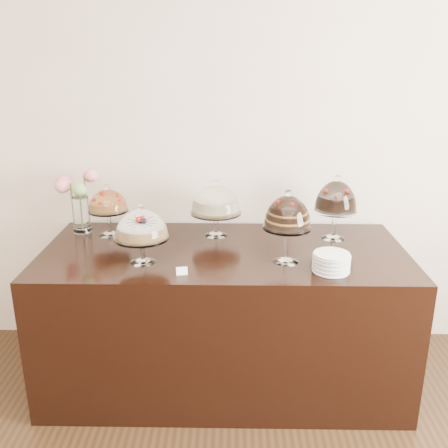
{
  "coord_description": "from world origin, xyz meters",
  "views": [
    {
      "loc": [
        -0.18,
        -0.37,
        2.01
      ],
      "look_at": [
        -0.23,
        2.4,
        1.08
      ],
      "focal_mm": 40.0,
      "sensor_mm": 36.0,
      "label": 1
    }
  ],
  "objects_px": {
    "cake_stand_choco_layer": "(287,215)",
    "flower_vase": "(78,196)",
    "display_counter": "(224,315)",
    "cake_stand_sugar_sponge": "(141,227)",
    "cake_stand_fruit_tart": "(108,203)",
    "cake_stand_cheesecake": "(216,201)",
    "cake_stand_dark_choco": "(336,199)",
    "plate_stack": "(331,262)"
  },
  "relations": [
    {
      "from": "cake_stand_choco_layer",
      "to": "cake_stand_dark_choco",
      "type": "bearing_deg",
      "value": 48.64
    },
    {
      "from": "cake_stand_dark_choco",
      "to": "flower_vase",
      "type": "xyz_separation_m",
      "value": [
        -1.67,
        0.11,
        -0.02
      ]
    },
    {
      "from": "cake_stand_dark_choco",
      "to": "plate_stack",
      "type": "xyz_separation_m",
      "value": [
        -0.11,
        -0.53,
        -0.21
      ]
    },
    {
      "from": "cake_stand_choco_layer",
      "to": "plate_stack",
      "type": "relative_size",
      "value": 2.14
    },
    {
      "from": "cake_stand_choco_layer",
      "to": "cake_stand_cheesecake",
      "type": "xyz_separation_m",
      "value": [
        -0.41,
        0.44,
        -0.05
      ]
    },
    {
      "from": "cake_stand_choco_layer",
      "to": "cake_stand_dark_choco",
      "type": "xyz_separation_m",
      "value": [
        0.35,
        0.39,
        -0.02
      ]
    },
    {
      "from": "plate_stack",
      "to": "cake_stand_choco_layer",
      "type": "bearing_deg",
      "value": 150.06
    },
    {
      "from": "cake_stand_sugar_sponge",
      "to": "cake_stand_fruit_tart",
      "type": "height_order",
      "value": "same"
    },
    {
      "from": "cake_stand_cheesecake",
      "to": "cake_stand_fruit_tart",
      "type": "xyz_separation_m",
      "value": [
        -0.7,
        -0.0,
        -0.01
      ]
    },
    {
      "from": "flower_vase",
      "to": "cake_stand_fruit_tart",
      "type": "bearing_deg",
      "value": -19.16
    },
    {
      "from": "cake_stand_choco_layer",
      "to": "flower_vase",
      "type": "relative_size",
      "value": 1.0
    },
    {
      "from": "cake_stand_choco_layer",
      "to": "cake_stand_fruit_tart",
      "type": "bearing_deg",
      "value": 158.72
    },
    {
      "from": "display_counter",
      "to": "cake_stand_fruit_tart",
      "type": "xyz_separation_m",
      "value": [
        -0.75,
        0.25,
        0.67
      ]
    },
    {
      "from": "display_counter",
      "to": "cake_stand_fruit_tart",
      "type": "relative_size",
      "value": 6.41
    },
    {
      "from": "cake_stand_cheesecake",
      "to": "plate_stack",
      "type": "xyz_separation_m",
      "value": [
        0.65,
        -0.57,
        -0.18
      ]
    },
    {
      "from": "display_counter",
      "to": "cake_stand_choco_layer",
      "type": "distance_m",
      "value": 0.83
    },
    {
      "from": "cake_stand_sugar_sponge",
      "to": "cake_stand_choco_layer",
      "type": "relative_size",
      "value": 0.8
    },
    {
      "from": "cake_stand_sugar_sponge",
      "to": "flower_vase",
      "type": "relative_size",
      "value": 0.8
    },
    {
      "from": "display_counter",
      "to": "cake_stand_dark_choco",
      "type": "relative_size",
      "value": 5.31
    },
    {
      "from": "display_counter",
      "to": "cake_stand_dark_choco",
      "type": "xyz_separation_m",
      "value": [
        0.7,
        0.21,
        0.71
      ]
    },
    {
      "from": "cake_stand_sugar_sponge",
      "to": "cake_stand_dark_choco",
      "type": "bearing_deg",
      "value": 19.61
    },
    {
      "from": "plate_stack",
      "to": "cake_stand_dark_choco",
      "type": "bearing_deg",
      "value": 77.93
    },
    {
      "from": "cake_stand_choco_layer",
      "to": "cake_stand_sugar_sponge",
      "type": "bearing_deg",
      "value": -178.59
    },
    {
      "from": "cake_stand_sugar_sponge",
      "to": "cake_stand_dark_choco",
      "type": "xyz_separation_m",
      "value": [
        1.16,
        0.41,
        0.05
      ]
    },
    {
      "from": "cake_stand_choco_layer",
      "to": "flower_vase",
      "type": "bearing_deg",
      "value": 159.06
    },
    {
      "from": "display_counter",
      "to": "flower_vase",
      "type": "bearing_deg",
      "value": 161.51
    },
    {
      "from": "cake_stand_cheesecake",
      "to": "plate_stack",
      "type": "bearing_deg",
      "value": -41.5
    },
    {
      "from": "cake_stand_cheesecake",
      "to": "cake_stand_dark_choco",
      "type": "xyz_separation_m",
      "value": [
        0.76,
        -0.04,
        0.03
      ]
    },
    {
      "from": "display_counter",
      "to": "cake_stand_sugar_sponge",
      "type": "relative_size",
      "value": 6.43
    },
    {
      "from": "display_counter",
      "to": "cake_stand_fruit_tart",
      "type": "distance_m",
      "value": 1.04
    },
    {
      "from": "cake_stand_dark_choco",
      "to": "flower_vase",
      "type": "relative_size",
      "value": 0.97
    },
    {
      "from": "cake_stand_choco_layer",
      "to": "flower_vase",
      "type": "distance_m",
      "value": 1.42
    },
    {
      "from": "display_counter",
      "to": "flower_vase",
      "type": "relative_size",
      "value": 5.16
    },
    {
      "from": "cake_stand_fruit_tart",
      "to": "display_counter",
      "type": "bearing_deg",
      "value": -18.3
    },
    {
      "from": "display_counter",
      "to": "cake_stand_dark_choco",
      "type": "bearing_deg",
      "value": 16.73
    },
    {
      "from": "display_counter",
      "to": "cake_stand_sugar_sponge",
      "type": "height_order",
      "value": "cake_stand_sugar_sponge"
    },
    {
      "from": "cake_stand_sugar_sponge",
      "to": "display_counter",
      "type": "bearing_deg",
      "value": 23.82
    },
    {
      "from": "plate_stack",
      "to": "display_counter",
      "type": "bearing_deg",
      "value": 151.68
    },
    {
      "from": "cake_stand_choco_layer",
      "to": "plate_stack",
      "type": "xyz_separation_m",
      "value": [
        0.23,
        -0.13,
        -0.23
      ]
    },
    {
      "from": "cake_stand_dark_choco",
      "to": "cake_stand_fruit_tart",
      "type": "xyz_separation_m",
      "value": [
        -1.45,
        0.04,
        -0.05
      ]
    },
    {
      "from": "cake_stand_cheesecake",
      "to": "plate_stack",
      "type": "relative_size",
      "value": 1.89
    },
    {
      "from": "cake_stand_cheesecake",
      "to": "cake_stand_choco_layer",
      "type": "bearing_deg",
      "value": -46.65
    }
  ]
}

